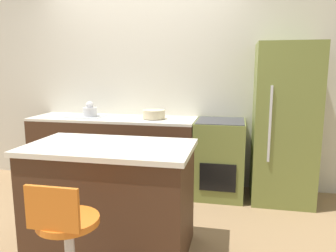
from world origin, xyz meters
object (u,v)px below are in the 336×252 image
object	(u,v)px
refrigerator	(284,124)
mixing_bowl	(154,114)
stool_chair	(67,248)
oven_range	(219,158)
kettle	(90,110)

from	to	relation	value
refrigerator	mixing_bowl	size ratio (longest dim) A/B	6.60
stool_chair	oven_range	bearing A→B (deg)	69.87
stool_chair	mixing_bowl	bearing A→B (deg)	90.16
oven_range	kettle	world-z (taller)	kettle
stool_chair	kettle	world-z (taller)	kettle
refrigerator	stool_chair	xyz separation A→B (m)	(-1.48, -2.12, -0.44)
kettle	mixing_bowl	world-z (taller)	kettle
kettle	oven_range	bearing A→B (deg)	0.15
stool_chair	refrigerator	bearing A→B (deg)	55.21
oven_range	mixing_bowl	world-z (taller)	mixing_bowl
oven_range	refrigerator	size ratio (longest dim) A/B	0.51
oven_range	stool_chair	world-z (taller)	oven_range
kettle	refrigerator	bearing A→B (deg)	-0.03
refrigerator	kettle	world-z (taller)	refrigerator
stool_chair	kettle	xyz separation A→B (m)	(-0.83, 2.13, 0.53)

